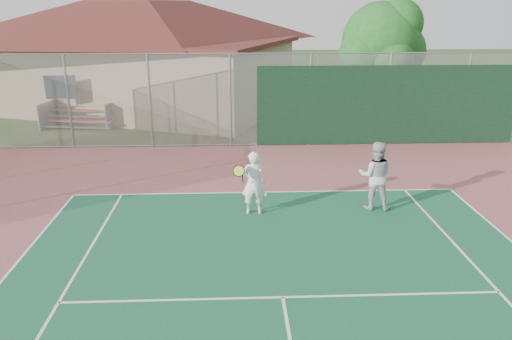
{
  "coord_description": "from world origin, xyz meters",
  "views": [
    {
      "loc": [
        -0.85,
        -1.62,
        5.19
      ],
      "look_at": [
        -0.34,
        10.05,
        1.31
      ],
      "focal_mm": 35.0,
      "sensor_mm": 36.0,
      "label": 1
    }
  ],
  "objects": [
    {
      "name": "player_white_front",
      "position": [
        -0.4,
        10.37,
        0.84
      ],
      "size": [
        0.85,
        0.62,
        1.67
      ],
      "rotation": [
        0.0,
        0.0,
        3.13
      ],
      "color": "white",
      "rests_on": "ground"
    },
    {
      "name": "tree",
      "position": [
        5.51,
        19.97,
        3.59
      ],
      "size": [
        3.92,
        3.71,
        5.47
      ],
      "color": "#3B2615",
      "rests_on": "ground"
    },
    {
      "name": "bleachers",
      "position": [
        -7.67,
        20.56,
        0.6
      ],
      "size": [
        3.23,
        2.16,
        1.13
      ],
      "rotation": [
        0.0,
        0.0,
        -0.17
      ],
      "color": "#963E22",
      "rests_on": "ground"
    },
    {
      "name": "clubhouse",
      "position": [
        -5.54,
        24.84,
        3.26
      ],
      "size": [
        17.46,
        14.63,
        6.42
      ],
      "rotation": [
        0.0,
        0.0,
        -0.37
      ],
      "color": "tan",
      "rests_on": "ground"
    },
    {
      "name": "player_grey_back",
      "position": [
        2.82,
        10.58,
        0.92
      ],
      "size": [
        1.03,
        0.88,
        1.83
      ],
      "rotation": [
        0.0,
        0.0,
        2.91
      ],
      "color": "#B3B7B9",
      "rests_on": "ground"
    },
    {
      "name": "back_fence",
      "position": [
        2.11,
        16.98,
        1.67
      ],
      "size": [
        20.08,
        0.11,
        3.53
      ],
      "color": "gray",
      "rests_on": "ground"
    }
  ]
}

